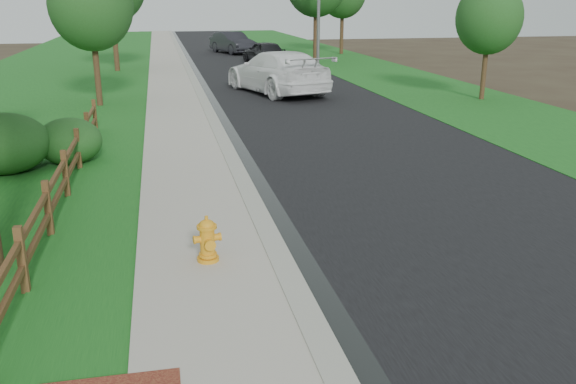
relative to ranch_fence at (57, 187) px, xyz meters
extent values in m
plane|color=#32251B|center=(3.60, -6.40, -0.62)|extent=(120.00, 120.00, 0.00)
cube|color=black|center=(8.20, 28.60, -0.61)|extent=(8.00, 90.00, 0.02)
cube|color=#9B998D|center=(4.00, 28.60, -0.56)|extent=(0.40, 90.00, 0.12)
cube|color=black|center=(4.35, 28.60, -0.60)|extent=(0.50, 90.00, 0.00)
cube|color=#AAA294|center=(2.70, 28.60, -0.57)|extent=(2.20, 90.00, 0.10)
cube|color=#165019|center=(0.80, 28.60, -0.59)|extent=(1.60, 90.00, 0.06)
cube|color=#165019|center=(-4.40, 28.60, -0.60)|extent=(9.00, 90.00, 0.04)
cube|color=#165019|center=(15.10, 28.60, -0.60)|extent=(6.00, 90.00, 0.04)
cube|color=#442F16|center=(0.00, -3.60, -0.07)|extent=(0.12, 0.12, 1.10)
cube|color=#442F16|center=(0.00, -1.20, -0.07)|extent=(0.12, 0.12, 1.10)
cube|color=#442F16|center=(0.00, 1.20, -0.07)|extent=(0.12, 0.12, 1.10)
cube|color=#442F16|center=(0.00, 3.60, -0.07)|extent=(0.12, 0.12, 1.10)
cube|color=#442F16|center=(0.00, 6.00, -0.07)|extent=(0.12, 0.12, 1.10)
cube|color=#442F16|center=(0.00, 8.40, -0.07)|extent=(0.12, 0.12, 1.10)
cube|color=#442F16|center=(0.00, -4.80, -0.17)|extent=(0.08, 2.35, 0.10)
cube|color=#442F16|center=(0.00, -4.80, 0.23)|extent=(0.08, 2.35, 0.10)
cube|color=#442F16|center=(0.00, -2.40, -0.17)|extent=(0.08, 2.35, 0.10)
cube|color=#442F16|center=(0.00, -2.40, 0.23)|extent=(0.08, 2.35, 0.10)
cube|color=#442F16|center=(0.00, 0.00, -0.17)|extent=(0.08, 2.35, 0.10)
cube|color=#442F16|center=(0.00, 0.00, 0.23)|extent=(0.08, 2.35, 0.10)
cube|color=#442F16|center=(0.00, 2.40, -0.17)|extent=(0.08, 2.35, 0.10)
cube|color=#442F16|center=(0.00, 2.40, 0.23)|extent=(0.08, 2.35, 0.10)
cube|color=#442F16|center=(0.00, 4.80, -0.17)|extent=(0.08, 2.35, 0.10)
cube|color=#442F16|center=(0.00, 4.80, 0.23)|extent=(0.08, 2.35, 0.10)
cube|color=#442F16|center=(0.00, 7.20, -0.17)|extent=(0.08, 2.35, 0.10)
cube|color=#442F16|center=(0.00, 7.20, 0.23)|extent=(0.08, 2.35, 0.10)
cylinder|color=#F0A71C|center=(2.79, -3.13, -0.49)|extent=(0.37, 0.37, 0.06)
cylinder|color=#F0A71C|center=(2.79, -3.13, -0.19)|extent=(0.25, 0.25, 0.56)
cylinder|color=#F0A71C|center=(2.79, -3.13, -0.41)|extent=(0.30, 0.30, 0.05)
cylinder|color=#F0A71C|center=(2.79, -3.13, 0.09)|extent=(0.33, 0.33, 0.05)
ellipsoid|color=#F0A71C|center=(2.79, -3.13, 0.11)|extent=(0.27, 0.27, 0.20)
cylinder|color=#F0A71C|center=(2.79, -3.13, 0.24)|extent=(0.06, 0.06, 0.08)
cylinder|color=#F0A71C|center=(2.81, -3.29, -0.16)|extent=(0.18, 0.15, 0.16)
cylinder|color=#F0A71C|center=(2.61, -3.16, -0.12)|extent=(0.16, 0.15, 0.13)
cylinder|color=#F0A71C|center=(2.97, -3.11, -0.12)|extent=(0.16, 0.15, 0.13)
imported|color=white|center=(7.61, 15.79, 0.38)|extent=(4.57, 7.25, 1.96)
imported|color=black|center=(9.34, 29.50, 0.16)|extent=(2.75, 4.73, 1.51)
imported|color=black|center=(8.15, 37.80, 0.25)|extent=(3.41, 5.46, 1.70)
ellipsoid|color=#204719|center=(-0.30, 4.30, 0.01)|extent=(1.85, 1.85, 1.25)
ellipsoid|color=#204719|center=(-1.79, 3.67, 0.16)|extent=(2.95, 2.95, 1.55)
cylinder|color=#311E14|center=(-0.30, 13.74, 1.16)|extent=(0.24, 0.24, 3.55)
ellipsoid|color=#204719|center=(-0.30, 13.74, 3.44)|extent=(3.32, 3.32, 3.65)
cylinder|color=#311E14|center=(16.07, 11.96, 0.91)|extent=(0.21, 0.21, 3.06)
ellipsoid|color=#204719|center=(16.07, 11.96, 2.88)|extent=(2.80, 2.80, 3.08)
cylinder|color=#311E14|center=(-0.30, 26.69, 1.63)|extent=(0.31, 0.31, 4.49)
cylinder|color=#311E14|center=(13.06, 29.88, 1.72)|extent=(0.32, 0.32, 4.67)
cylinder|color=#311E14|center=(16.60, 35.35, 1.47)|extent=(0.29, 0.29, 4.17)
camera|label=1|loc=(2.18, -12.59, 3.68)|focal=38.00mm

